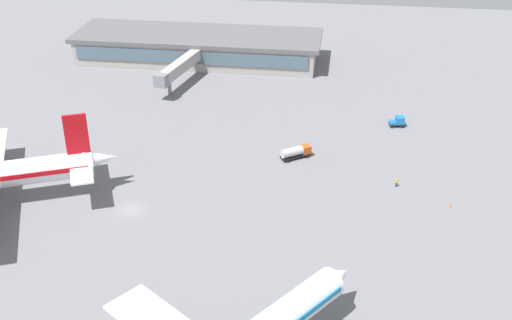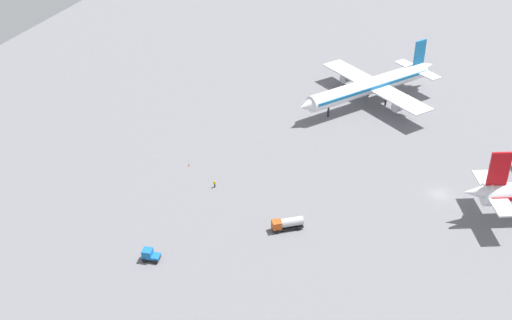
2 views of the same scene
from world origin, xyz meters
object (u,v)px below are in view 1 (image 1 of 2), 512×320
(fuel_truck, at_px, (296,152))
(safety_cone_near_gate, at_px, (450,206))
(baggage_tug, at_px, (398,121))
(ground_crew_worker, at_px, (397,183))

(fuel_truck, distance_m, safety_cone_near_gate, 32.25)
(fuel_truck, distance_m, baggage_tug, 27.94)
(fuel_truck, height_order, ground_crew_worker, fuel_truck)
(safety_cone_near_gate, bearing_deg, ground_crew_worker, -33.32)
(baggage_tug, relative_size, ground_crew_worker, 2.07)
(baggage_tug, distance_m, ground_crew_worker, 26.82)
(baggage_tug, distance_m, safety_cone_near_gate, 33.61)
(ground_crew_worker, bearing_deg, baggage_tug, 141.86)
(baggage_tug, bearing_deg, ground_crew_worker, -102.56)
(ground_crew_worker, height_order, safety_cone_near_gate, ground_crew_worker)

